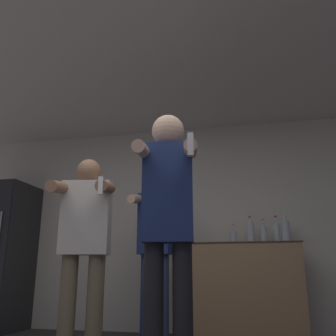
{
  "coord_description": "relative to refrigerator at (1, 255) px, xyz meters",
  "views": [
    {
      "loc": [
        0.83,
        -1.83,
        0.69
      ],
      "look_at": [
        0.31,
        0.56,
        1.38
      ],
      "focal_mm": 40.0,
      "sensor_mm": 36.0,
      "label": 1
    }
  ],
  "objects": [
    {
      "name": "counter",
      "position": [
        3.01,
        0.04,
        -0.4
      ],
      "size": [
        1.26,
        0.63,
        1.0
      ],
      "color": "#997551",
      "rests_on": "ground_plane"
    },
    {
      "name": "bottle_green_wine",
      "position": [
        3.12,
        0.11,
        0.23
      ],
      "size": [
        0.09,
        0.09,
        0.32
      ],
      "color": "silver",
      "rests_on": "counter"
    },
    {
      "name": "person_woman_foreground",
      "position": [
        2.6,
        -1.93,
        0.13
      ],
      "size": [
        0.45,
        0.5,
        1.76
      ],
      "color": "black",
      "rests_on": "ground_plane"
    },
    {
      "name": "ceiling_slab",
      "position": [
        2.29,
        -1.07,
        1.67
      ],
      "size": [
        7.0,
        3.35,
        0.05
      ],
      "color": "silver",
      "rests_on": "wall_back"
    },
    {
      "name": "bottle_red_label",
      "position": [
        3.51,
        0.11,
        0.23
      ],
      "size": [
        0.09,
        0.09,
        0.32
      ],
      "color": "silver",
      "rests_on": "counter"
    },
    {
      "name": "person_spectator_back",
      "position": [
        2.11,
        -0.35,
        0.14
      ],
      "size": [
        0.44,
        0.46,
        1.74
      ],
      "color": "navy",
      "rests_on": "ground_plane"
    },
    {
      "name": "bottle_tall_gin",
      "position": [
        3.41,
        0.11,
        0.22
      ],
      "size": [
        0.07,
        0.07,
        0.32
      ],
      "color": "silver",
      "rests_on": "counter"
    },
    {
      "name": "wall_back",
      "position": [
        2.29,
        0.37,
        0.37
      ],
      "size": [
        7.0,
        0.06,
        2.55
      ],
      "color": "beige",
      "rests_on": "ground_plane"
    },
    {
      "name": "refrigerator",
      "position": [
        0.0,
        0.0,
        0.0
      ],
      "size": [
        0.62,
        0.72,
        1.81
      ],
      "color": "#262628",
      "rests_on": "ground_plane"
    },
    {
      "name": "bottle_amber_bourbon",
      "position": [
        3.27,
        0.11,
        0.21
      ],
      "size": [
        0.07,
        0.07,
        0.29
      ],
      "color": "silver",
      "rests_on": "counter"
    },
    {
      "name": "bottle_dark_rum",
      "position": [
        2.93,
        0.11,
        0.18
      ],
      "size": [
        0.07,
        0.07,
        0.24
      ],
      "color": "silver",
      "rests_on": "counter"
    },
    {
      "name": "person_man_side",
      "position": [
        1.74,
        -1.33,
        0.07
      ],
      "size": [
        0.56,
        0.58,
        1.67
      ],
      "color": "#75664C",
      "rests_on": "ground_plane"
    }
  ]
}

